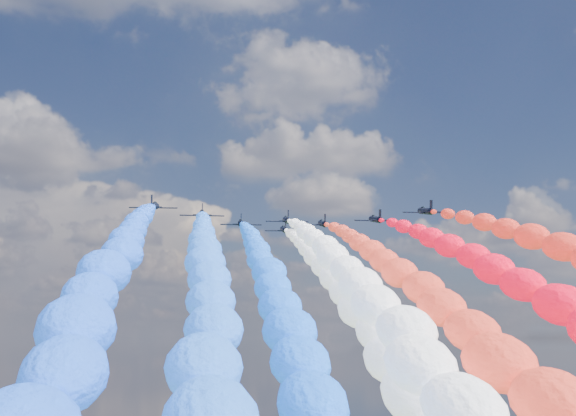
{
  "coord_description": "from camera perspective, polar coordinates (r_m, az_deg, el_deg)",
  "views": [
    {
      "loc": [
        -20.18,
        -161.83,
        75.41
      ],
      "look_at": [
        0.0,
        4.0,
        104.08
      ],
      "focal_mm": 47.36,
      "sensor_mm": 36.0,
      "label": 1
    }
  ],
  "objects": [
    {
      "name": "jet_6",
      "position": [
        173.91,
        6.6,
        -0.85
      ],
      "size": [
        9.87,
        13.39,
        5.18
      ],
      "primitive_type": null,
      "rotation": [
        0.19,
        0.0,
        -0.02
      ],
      "color": "black"
    },
    {
      "name": "jet_5",
      "position": [
        179.45,
        2.63,
        -1.18
      ],
      "size": [
        10.31,
        13.7,
        5.18
      ],
      "primitive_type": null,
      "rotation": [
        0.19,
        0.0,
        -0.05
      ],
      "color": "black"
    },
    {
      "name": "trail_0",
      "position": [
        92.6,
        -12.41,
        -4.2
      ],
      "size": [
        6.38,
        123.25,
        40.54
      ],
      "primitive_type": null,
      "color": "blue"
    },
    {
      "name": "trail_5",
      "position": [
        115.35,
        7.97,
        -5.38
      ],
      "size": [
        6.38,
        123.25,
        40.54
      ],
      "primitive_type": null,
      "color": "red"
    },
    {
      "name": "jet_0",
      "position": [
        158.11,
        -10.04,
        0.12
      ],
      "size": [
        10.19,
        13.62,
        5.18
      ],
      "primitive_type": null,
      "rotation": [
        0.19,
        0.0,
        -0.04
      ],
      "color": "black"
    },
    {
      "name": "trail_6",
      "position": [
        111.18,
        14.48,
        -5.01
      ],
      "size": [
        6.38,
        123.25,
        40.54
      ],
      "primitive_type": null,
      "color": "#FA0825"
    },
    {
      "name": "jet_4",
      "position": [
        189.05,
        -0.29,
        -1.63
      ],
      "size": [
        10.1,
        13.56,
        5.18
      ],
      "primitive_type": null,
      "rotation": [
        0.19,
        0.0,
        -0.04
      ],
      "color": "black"
    },
    {
      "name": "trail_3",
      "position": [
        109.04,
        3.92,
        -5.2
      ],
      "size": [
        6.38,
        123.25,
        40.54
      ],
      "primitive_type": null,
      "color": "white"
    },
    {
      "name": "jet_3",
      "position": [
        173.86,
        -0.09,
        -0.91
      ],
      "size": [
        10.24,
        13.66,
        5.18
      ],
      "primitive_type": null,
      "rotation": [
        0.19,
        0.0,
        -0.05
      ],
      "color": "black"
    },
    {
      "name": "trail_2",
      "position": [
        113.77,
        -1.72,
        -5.41
      ],
      "size": [
        6.38,
        123.25,
        40.54
      ],
      "primitive_type": null,
      "color": "blue"
    },
    {
      "name": "trail_4",
      "position": [
        124.29,
        3.13,
        -5.77
      ],
      "size": [
        6.38,
        123.25,
        40.54
      ],
      "primitive_type": null,
      "color": "white"
    },
    {
      "name": "jet_2",
      "position": [
        179.09,
        -3.56,
        -1.15
      ],
      "size": [
        10.27,
        13.68,
        5.18
      ],
      "primitive_type": null,
      "rotation": [
        0.19,
        0.0,
        -0.05
      ],
      "color": "black"
    },
    {
      "name": "jet_1",
      "position": [
        166.63,
        -6.47,
        -0.47
      ],
      "size": [
        9.66,
        13.24,
        5.18
      ],
      "primitive_type": null,
      "rotation": [
        0.19,
        0.0,
        0.0
      ],
      "color": "black"
    },
    {
      "name": "trail_1",
      "position": [
        101.03,
        -6.31,
        -4.81
      ],
      "size": [
        6.38,
        123.25,
        40.54
      ],
      "primitive_type": null,
      "color": "blue"
    },
    {
      "name": "jet_7",
      "position": [
        164.22,
        10.3,
        -0.23
      ],
      "size": [
        10.26,
        13.67,
        5.18
      ],
      "primitive_type": null,
      "rotation": [
        0.19,
        0.0,
        -0.05
      ],
      "color": "black"
    }
  ]
}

